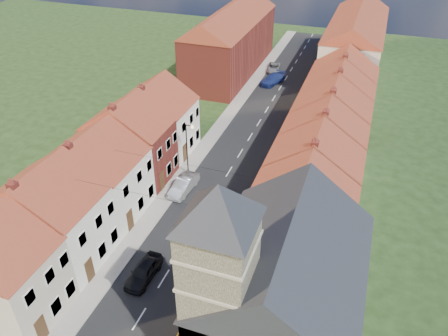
# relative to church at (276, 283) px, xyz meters

# --- Properties ---
(road) EXTENTS (7.00, 90.00, 0.02)m
(road) POSITION_rel_church_xyz_m (-9.36, 26.68, -5.87)
(road) COLOR black
(road) RESTS_ON ground
(pavement_left) EXTENTS (1.80, 90.00, 0.12)m
(pavement_left) POSITION_rel_church_xyz_m (-13.76, 26.68, -5.82)
(pavement_left) COLOR #A39A94
(pavement_left) RESTS_ON ground
(pavement_right) EXTENTS (1.80, 90.00, 0.12)m
(pavement_right) POSITION_rel_church_xyz_m (-4.96, 26.68, -5.82)
(pavement_right) COLOR #A39A94
(pavement_right) RESTS_ON ground
(church) EXTENTS (11.25, 14.25, 15.20)m
(church) POSITION_rel_church_xyz_m (0.00, 0.00, 0.00)
(church) COLOR #3D382B
(church) RESTS_ON ground
(cottage_r_tudor) EXTENTS (8.30, 5.20, 9.00)m
(cottage_r_tudor) POSITION_rel_church_xyz_m (-0.09, 9.37, -1.41)
(cottage_r_tudor) COLOR #BBAF9D
(cottage_r_tudor) RESTS_ON ground
(cottage_r_white_near) EXTENTS (8.30, 6.00, 9.00)m
(cottage_r_white_near) POSITION_rel_church_xyz_m (-0.06, 14.77, -1.40)
(cottage_r_white_near) COLOR #BBAF9D
(cottage_r_white_near) RESTS_ON ground
(cottage_r_cream_mid) EXTENTS (8.30, 5.20, 9.00)m
(cottage_r_cream_mid) POSITION_rel_church_xyz_m (-0.06, 20.17, -1.40)
(cottage_r_cream_mid) COLOR #BBAF9D
(cottage_r_cream_mid) RESTS_ON ground
(cottage_r_pink) EXTENTS (8.30, 6.00, 9.00)m
(cottage_r_pink) POSITION_rel_church_xyz_m (-0.06, 25.57, -1.40)
(cottage_r_pink) COLOR white
(cottage_r_pink) RESTS_ON ground
(cottage_r_white_far) EXTENTS (8.30, 5.20, 9.00)m
(cottage_r_white_far) POSITION_rel_church_xyz_m (-0.06, 30.97, -1.40)
(cottage_r_white_far) COLOR maroon
(cottage_r_white_far) RESTS_ON ground
(cottage_r_cream_far) EXTENTS (8.30, 6.00, 9.00)m
(cottage_r_cream_far) POSITION_rel_church_xyz_m (-0.06, 36.37, -1.40)
(cottage_r_cream_far) COLOR #BBAF9D
(cottage_r_cream_far) RESTS_ON ground
(cottage_l_cream) EXTENTS (8.30, 6.30, 9.10)m
(cottage_l_cream) POSITION_rel_church_xyz_m (-18.66, 2.22, -1.35)
(cottage_l_cream) COLOR white
(cottage_l_cream) RESTS_ON ground
(cottage_l_white) EXTENTS (8.30, 6.90, 8.80)m
(cottage_l_white) POSITION_rel_church_xyz_m (-18.66, 8.62, -1.51)
(cottage_l_white) COLOR white
(cottage_l_white) RESTS_ON ground
(cottage_l_brick_mid) EXTENTS (8.30, 5.70, 9.10)m
(cottage_l_brick_mid) POSITION_rel_church_xyz_m (-18.66, 14.72, -1.35)
(cottage_l_brick_mid) COLOR maroon
(cottage_l_brick_mid) RESTS_ON ground
(cottage_l_pink) EXTENTS (8.30, 6.30, 8.80)m
(cottage_l_pink) POSITION_rel_church_xyz_m (-18.66, 20.52, -1.51)
(cottage_l_pink) COLOR white
(cottage_l_pink) RESTS_ON ground
(block_right_far) EXTENTS (8.30, 24.20, 10.50)m
(block_right_far) POSITION_rel_church_xyz_m (-0.06, 51.68, -0.58)
(block_right_far) COLOR #BBAF9D
(block_right_far) RESTS_ON ground
(block_left_far) EXTENTS (8.30, 24.20, 10.50)m
(block_left_far) POSITION_rel_church_xyz_m (-18.66, 46.68, -0.58)
(block_left_far) COLOR maroon
(block_left_far) RESTS_ON ground
(lamppost) EXTENTS (0.88, 0.15, 6.00)m
(lamppost) POSITION_rel_church_xyz_m (-13.17, 16.68, -2.34)
(lamppost) COLOR black
(lamppost) RESTS_ON pavement_left
(car_near) EXTENTS (1.78, 4.14, 1.39)m
(car_near) POSITION_rel_church_xyz_m (-10.86, 2.29, -5.18)
(car_near) COLOR black
(car_near) RESTS_ON ground
(car_mid) EXTENTS (1.86, 4.51, 1.45)m
(car_mid) POSITION_rel_church_xyz_m (-12.56, 13.90, -5.15)
(car_mid) COLOR #9FA1A7
(car_mid) RESTS_ON ground
(car_far) EXTENTS (3.58, 5.33, 1.44)m
(car_far) POSITION_rel_church_xyz_m (-10.86, 43.81, -5.16)
(car_far) COLOR navy
(car_far) RESTS_ON ground
(car_distant) EXTENTS (2.50, 4.42, 1.16)m
(car_distant) POSITION_rel_church_xyz_m (-11.98, 49.00, -5.30)
(car_distant) COLOR #9CA0A3
(car_distant) RESTS_ON ground
(pedestrian_right) EXTENTS (0.77, 0.62, 1.52)m
(pedestrian_right) POSITION_rel_church_xyz_m (-4.26, 1.90, -5.00)
(pedestrian_right) COLOR #2A2422
(pedestrian_right) RESTS_ON pavement_right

